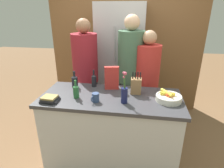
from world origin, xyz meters
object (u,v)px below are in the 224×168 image
at_px(knife_block, 136,86).
at_px(bottle_oil, 75,81).
at_px(bottle_vinegar, 76,91).
at_px(person_at_sink, 86,72).
at_px(refrigerator, 120,63).
at_px(person_in_blue, 130,72).
at_px(person_in_red_tee, 146,82).
at_px(cereal_box, 112,78).
at_px(fruit_bowl, 168,97).
at_px(book_stack, 50,99).
at_px(flower_vase, 124,91).
at_px(coffee_mug, 95,97).
at_px(bottle_wine, 94,80).

height_order(knife_block, bottle_oil, knife_block).
bearing_deg(bottle_vinegar, person_at_sink, 98.48).
relative_size(refrigerator, person_in_blue, 1.09).
distance_m(knife_block, person_in_blue, 0.57).
distance_m(refrigerator, person_in_blue, 0.62).
bearing_deg(person_in_red_tee, cereal_box, -157.99).
bearing_deg(bottle_vinegar, cereal_box, 41.46).
distance_m(fruit_bowl, bottle_oil, 1.17).
bearing_deg(book_stack, bottle_oil, 73.31).
bearing_deg(flower_vase, person_at_sink, 129.61).
bearing_deg(bottle_vinegar, book_stack, -151.25).
xyz_separation_m(coffee_mug, bottle_vinegar, (-0.24, 0.06, 0.03)).
bearing_deg(refrigerator, bottle_wine, -102.36).
height_order(coffee_mug, person_at_sink, person_at_sink).
relative_size(coffee_mug, bottle_vinegar, 0.53).
relative_size(knife_block, coffee_mug, 2.38).
relative_size(book_stack, bottle_oil, 0.93).
height_order(flower_vase, bottle_oil, flower_vase).
height_order(fruit_bowl, cereal_box, cereal_box).
xyz_separation_m(flower_vase, coffee_mug, (-0.31, -0.03, -0.08)).
bearing_deg(refrigerator, bottle_vinegar, -104.03).
xyz_separation_m(refrigerator, person_in_red_tee, (0.46, -0.66, -0.08)).
relative_size(flower_vase, bottle_wine, 1.56).
height_order(knife_block, person_in_blue, person_in_blue).
height_order(bottle_vinegar, person_at_sink, person_at_sink).
height_order(refrigerator, person_at_sink, refrigerator).
relative_size(fruit_bowl, person_in_red_tee, 0.17).
bearing_deg(knife_block, flower_vase, -113.31).
height_order(refrigerator, book_stack, refrigerator).
bearing_deg(coffee_mug, person_at_sink, 113.08).
relative_size(flower_vase, person_at_sink, 0.20).
distance_m(flower_vase, cereal_box, 0.40).
relative_size(cereal_box, bottle_oil, 1.37).
height_order(knife_block, person_at_sink, person_at_sink).
height_order(bottle_oil, person_in_blue, person_in_blue).
height_order(refrigerator, bottle_wine, refrigerator).
bearing_deg(person_at_sink, book_stack, -71.60).
xyz_separation_m(book_stack, person_at_sink, (0.14, 0.90, 0.02)).
bearing_deg(book_stack, knife_block, 21.82).
bearing_deg(fruit_bowl, bottle_wine, 163.58).
bearing_deg(fruit_bowl, cereal_box, 161.09).
height_order(person_in_blue, person_in_red_tee, person_in_blue).
xyz_separation_m(bottle_wine, person_in_red_tee, (0.68, 0.35, -0.12)).
relative_size(refrigerator, bottle_wine, 8.76).
height_order(cereal_box, bottle_vinegar, cereal_box).
height_order(book_stack, bottle_oil, bottle_oil).
bearing_deg(bottle_oil, person_in_red_tee, 23.86).
distance_m(coffee_mug, book_stack, 0.50).
bearing_deg(bottle_vinegar, refrigerator, 75.97).
xyz_separation_m(coffee_mug, person_at_sink, (-0.35, 0.83, -0.00)).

